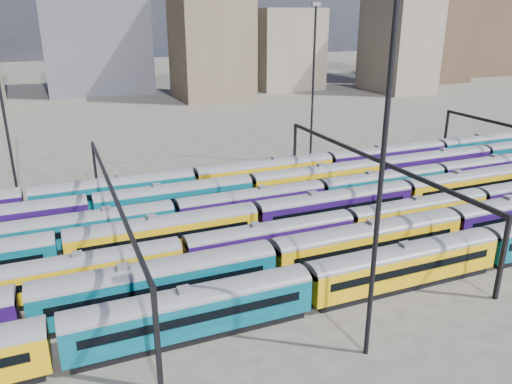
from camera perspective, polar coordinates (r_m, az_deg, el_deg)
name	(u,v)px	position (r m, az deg, el deg)	size (l,w,h in m)	color
ground	(294,231)	(58.61, 4.37, -4.45)	(500.00, 500.00, 0.00)	#403C36
rake_0	(404,261)	(48.05, 16.56, -7.57)	(99.62, 2.92, 4.91)	black
rake_1	(451,223)	(57.66, 21.43, -3.31)	(126.36, 3.08, 5.19)	black
rake_2	(349,222)	(55.63, 10.57, -3.43)	(111.39, 2.72, 4.56)	black
rake_3	(255,216)	(55.68, -0.08, -2.78)	(122.44, 2.99, 5.03)	black
rake_4	(321,191)	(64.57, 7.42, 0.11)	(114.19, 2.79, 4.68)	black
rake_5	(250,186)	(65.56, -0.64, 0.72)	(120.66, 2.94, 4.95)	black
rake_6	(194,180)	(68.17, -7.09, 1.41)	(125.24, 3.05, 5.14)	black
gantry_1	(113,199)	(50.78, -16.05, -0.83)	(0.35, 40.35, 8.03)	black
gantry_2	(371,166)	(61.19, 12.95, 2.93)	(0.35, 40.35, 8.03)	black
mast_1	(1,99)	(70.52, -27.08, 9.47)	(1.40, 0.50, 25.60)	black
mast_2	(381,175)	(33.64, 14.14, 1.86)	(1.40, 0.50, 25.60)	black
mast_3	(313,80)	(82.33, 6.56, 12.64)	(1.40, 0.50, 25.60)	black
skyline	(424,23)	(200.51, 18.64, 17.87)	(399.22, 60.48, 50.03)	#665B4C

